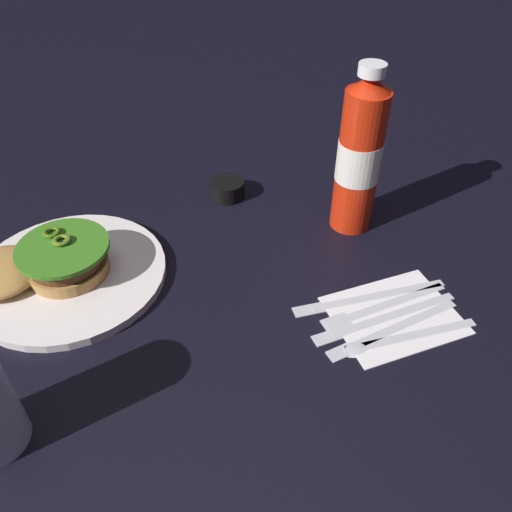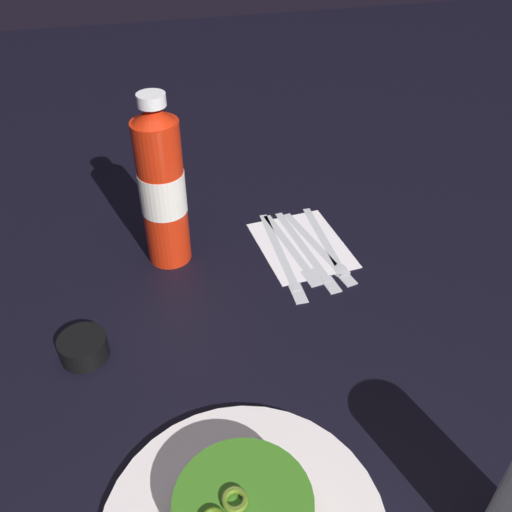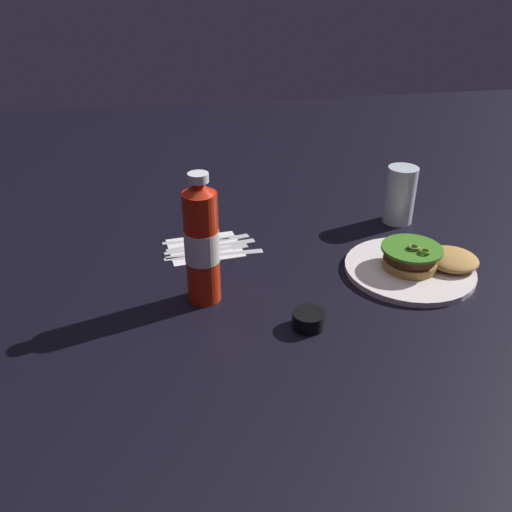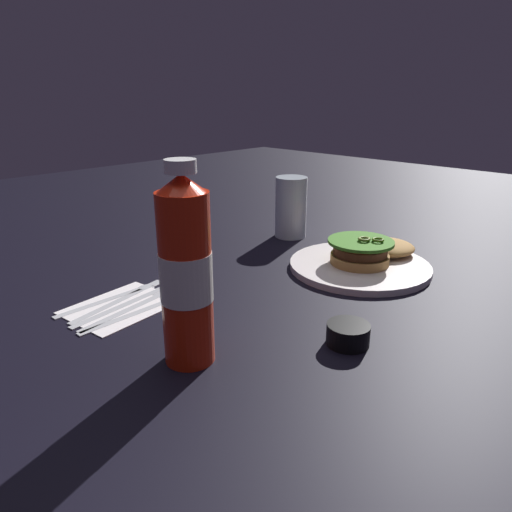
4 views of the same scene
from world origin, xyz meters
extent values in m
plane|color=black|center=(0.00, 0.00, 0.00)|extent=(3.00, 3.00, 0.00)
cylinder|color=white|center=(0.16, 0.00, 0.01)|extent=(0.27, 0.27, 0.01)
cylinder|color=#B38142|center=(0.16, 0.00, 0.02)|extent=(0.11, 0.11, 0.02)
cylinder|color=#512D19|center=(0.16, 0.00, 0.04)|extent=(0.10, 0.10, 0.02)
cylinder|color=red|center=(0.16, 0.00, 0.05)|extent=(0.09, 0.09, 0.01)
cylinder|color=#37761D|center=(0.16, 0.00, 0.06)|extent=(0.12, 0.12, 0.01)
torus|color=#456912|center=(0.17, -0.03, 0.06)|extent=(0.02, 0.02, 0.01)
torus|color=#56741B|center=(0.16, -0.01, 0.06)|extent=(0.02, 0.02, 0.01)
torus|color=#566D26|center=(0.16, -0.01, 0.06)|extent=(0.02, 0.02, 0.01)
ellipsoid|color=#B38142|center=(0.25, -0.01, 0.03)|extent=(0.11, 0.11, 0.03)
cylinder|color=red|center=(-0.27, -0.02, 0.11)|extent=(0.06, 0.06, 0.22)
cone|color=red|center=(-0.27, -0.02, 0.23)|extent=(0.06, 0.06, 0.02)
cylinder|color=white|center=(-0.27, -0.02, 0.25)|extent=(0.04, 0.04, 0.02)
cylinder|color=white|center=(-0.27, -0.02, 0.11)|extent=(0.06, 0.06, 0.06)
cylinder|color=black|center=(-0.10, -0.14, 0.01)|extent=(0.06, 0.06, 0.03)
cube|color=white|center=(-0.25, 0.18, 0.00)|extent=(0.17, 0.14, 0.00)
cube|color=silver|center=(-0.24, 0.14, 0.00)|extent=(0.19, 0.01, 0.00)
cube|color=silver|center=(-0.16, 0.14, 0.00)|extent=(0.08, 0.02, 0.00)
cube|color=silver|center=(-0.24, 0.16, 0.00)|extent=(0.18, 0.04, 0.00)
cube|color=silver|center=(-0.17, 0.17, 0.00)|extent=(0.04, 0.03, 0.00)
cube|color=silver|center=(-0.25, 0.18, 0.00)|extent=(0.18, 0.04, 0.00)
cube|color=silver|center=(-0.17, 0.19, 0.00)|extent=(0.08, 0.03, 0.00)
cube|color=silver|center=(-0.25, 0.20, 0.00)|extent=(0.17, 0.05, 0.00)
cube|color=silver|center=(-0.18, 0.22, 0.00)|extent=(0.08, 0.03, 0.00)
cube|color=silver|center=(-0.25, 0.22, 0.00)|extent=(0.18, 0.01, 0.00)
ellipsoid|color=silver|center=(-0.18, 0.22, 0.00)|extent=(0.04, 0.03, 0.00)
camera|label=1|loc=(0.04, 0.57, 0.49)|focal=35.92mm
camera|label=2|loc=(0.39, -0.04, 0.52)|focal=38.76mm
camera|label=3|loc=(-0.33, -0.90, 0.59)|focal=38.24mm
camera|label=4|loc=(-0.59, -0.45, 0.33)|focal=33.40mm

